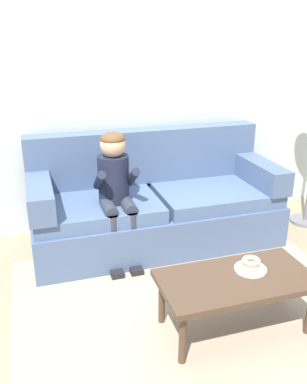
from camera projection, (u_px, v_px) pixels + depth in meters
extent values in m
plane|color=#9E896B|center=(182.00, 290.00, 3.13)|extent=(10.00, 10.00, 0.00)
cube|color=silver|center=(133.00, 83.00, 3.87)|extent=(8.00, 0.10, 2.80)
cube|color=tan|center=(194.00, 309.00, 2.91)|extent=(2.48, 2.08, 0.01)
cube|color=slate|center=(156.00, 224.00, 3.79)|extent=(2.22, 0.90, 0.38)
cube|color=slate|center=(96.00, 208.00, 3.50)|extent=(1.06, 0.74, 0.12)
cube|color=slate|center=(215.00, 194.00, 3.81)|extent=(1.06, 0.74, 0.12)
cube|color=slate|center=(145.00, 155.00, 3.90)|extent=(2.22, 0.20, 0.50)
cube|color=slate|center=(39.00, 193.00, 3.36)|extent=(0.20, 0.90, 0.22)
cube|color=slate|center=(257.00, 171.00, 3.92)|extent=(0.20, 0.90, 0.22)
cube|color=#4C3828|center=(237.00, 280.00, 2.59)|extent=(0.99, 0.51, 0.04)
cylinder|color=#4C3828|center=(182.00, 339.00, 2.37)|extent=(0.04, 0.04, 0.36)
cylinder|color=#4C3828|center=(162.00, 301.00, 2.72)|extent=(0.04, 0.04, 0.36)
cylinder|color=#4C3828|center=(276.00, 279.00, 2.96)|extent=(0.04, 0.04, 0.36)
cylinder|color=#1E2338|center=(114.00, 179.00, 3.42)|extent=(0.26, 0.26, 0.40)
sphere|color=#DBAD89|center=(113.00, 145.00, 3.30)|extent=(0.21, 0.21, 0.21)
ellipsoid|color=brown|center=(113.00, 139.00, 3.28)|extent=(0.20, 0.20, 0.12)
cylinder|color=#333847|center=(109.00, 207.00, 3.34)|extent=(0.11, 0.30, 0.11)
cylinder|color=#333847|center=(113.00, 241.00, 3.29)|extent=(0.09, 0.09, 0.44)
cube|color=black|center=(116.00, 271.00, 3.33)|extent=(0.10, 0.20, 0.06)
cylinder|color=#1E2338|center=(99.00, 180.00, 3.28)|extent=(0.07, 0.29, 0.23)
cylinder|color=#333847|center=(128.00, 205.00, 3.38)|extent=(0.11, 0.30, 0.11)
cylinder|color=#333847|center=(133.00, 238.00, 3.33)|extent=(0.09, 0.09, 0.44)
cube|color=black|center=(135.00, 268.00, 3.37)|extent=(0.10, 0.20, 0.06)
cylinder|color=#1E2338|center=(132.00, 177.00, 3.35)|extent=(0.07, 0.29, 0.23)
cylinder|color=white|center=(250.00, 269.00, 2.66)|extent=(0.21, 0.21, 0.01)
torus|color=beige|center=(251.00, 266.00, 2.65)|extent=(0.14, 0.14, 0.04)
torus|color=beige|center=(251.00, 261.00, 2.64)|extent=(0.15, 0.15, 0.04)
cube|color=red|center=(263.00, 274.00, 3.29)|extent=(0.16, 0.09, 0.05)
cylinder|color=red|center=(253.00, 276.00, 3.27)|extent=(0.06, 0.06, 0.05)
cylinder|color=red|center=(272.00, 273.00, 3.32)|extent=(0.06, 0.06, 0.05)
cylinder|color=slate|center=(305.00, 221.00, 4.26)|extent=(0.30, 0.30, 0.03)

